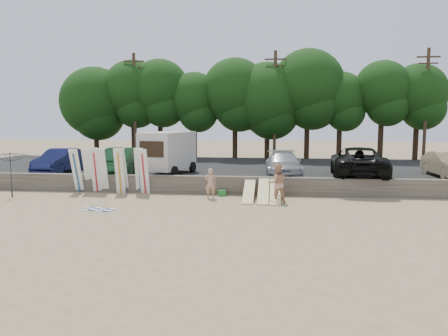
{
  "coord_description": "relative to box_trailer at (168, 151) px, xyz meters",
  "views": [
    {
      "loc": [
        2.05,
        -20.78,
        4.22
      ],
      "look_at": [
        -0.73,
        3.0,
        1.46
      ],
      "focal_mm": 35.0,
      "sensor_mm": 36.0,
      "label": 1
    }
  ],
  "objects": [
    {
      "name": "surfboard_upright_4",
      "position": [
        -1.89,
        -3.46,
        -0.9
      ],
      "size": [
        0.55,
        0.63,
        2.56
      ],
      "primitive_type": "cube",
      "rotation": [
        0.2,
        0.0,
        0.09
      ],
      "color": "white",
      "rests_on": "ground"
    },
    {
      "name": "car_2",
      "position": [
        7.17,
        -0.19,
        -0.75
      ],
      "size": [
        2.3,
        5.14,
        1.46
      ],
      "primitive_type": "imported",
      "rotation": [
        0.0,
        0.0,
        0.05
      ],
      "color": "#949599",
      "rests_on": "parking_lot"
    },
    {
      "name": "parking_lot",
      "position": [
        4.6,
        4.67,
        -1.83
      ],
      "size": [
        44.0,
        14.5,
        0.7
      ],
      "primitive_type": "cube",
      "color": "#282828",
      "rests_on": "ground"
    },
    {
      "name": "surfboard_low_0",
      "position": [
        5.35,
        -4.25,
        -1.7
      ],
      "size": [
        0.56,
        2.88,
        0.96
      ],
      "primitive_type": "cube",
      "rotation": [
        0.3,
        0.0,
        0.0
      ],
      "color": "#FCE49F",
      "rests_on": "ground"
    },
    {
      "name": "surfboard_upright_3",
      "position": [
        -2.93,
        -3.3,
        -0.91
      ],
      "size": [
        0.5,
        0.66,
        2.54
      ],
      "primitive_type": "cube",
      "rotation": [
        0.23,
        0.0,
        0.0
      ],
      "color": "white",
      "rests_on": "ground"
    },
    {
      "name": "beach_umbrella",
      "position": [
        -7.21,
        -5.07,
        -0.94
      ],
      "size": [
        3.86,
        3.85,
        2.49
      ],
      "primitive_type": "imported",
      "rotation": [
        0.0,
        0.0,
        2.28
      ],
      "color": "black",
      "rests_on": "ground"
    },
    {
      "name": "car_4",
      "position": [
        16.89,
        0.64,
        -0.74
      ],
      "size": [
        1.77,
        4.56,
        1.48
      ],
      "primitive_type": "imported",
      "rotation": [
        0.0,
        0.0,
        0.04
      ],
      "color": "#988560",
      "rests_on": "parking_lot"
    },
    {
      "name": "seawall",
      "position": [
        4.6,
        -2.83,
        -1.68
      ],
      "size": [
        44.0,
        0.5,
        1.0
      ],
      "primitive_type": "cube",
      "color": "#6B6356",
      "rests_on": "ground"
    },
    {
      "name": "beachgoer_a",
      "position": [
        3.32,
        -4.28,
        -1.38
      ],
      "size": [
        0.59,
        0.4,
        1.6
      ],
      "primitive_type": "imported",
      "rotation": [
        0.0,
        0.0,
        3.12
      ],
      "color": "tan",
      "rests_on": "ground"
    },
    {
      "name": "cooler",
      "position": [
        3.82,
        -3.43,
        -2.02
      ],
      "size": [
        0.47,
        0.43,
        0.32
      ],
      "primitive_type": "cube",
      "rotation": [
        0.0,
        0.0,
        0.43
      ],
      "color": "#258935",
      "rests_on": "ground"
    },
    {
      "name": "surfboard_upright_5",
      "position": [
        -1.8,
        -3.25,
        -0.91
      ],
      "size": [
        0.56,
        0.69,
        2.55
      ],
      "primitive_type": "cube",
      "rotation": [
        0.23,
        0.0,
        -0.1
      ],
      "color": "white",
      "rests_on": "ground"
    },
    {
      "name": "surfboard_low_2",
      "position": [
        6.7,
        -4.34,
        -1.68
      ],
      "size": [
        0.56,
        2.87,
        0.99
      ],
      "primitive_type": "cube",
      "rotation": [
        0.31,
        0.0,
        0.0
      ],
      "color": "#FCE49F",
      "rests_on": "ground"
    },
    {
      "name": "surfboard_low_1",
      "position": [
        6.09,
        -4.35,
        -1.68
      ],
      "size": [
        0.56,
        2.87,
        1.0
      ],
      "primitive_type": "cube",
      "rotation": [
        0.32,
        0.0,
        0.0
      ],
      "color": "#FCE49F",
      "rests_on": "ground"
    },
    {
      "name": "surfboard_upright_7",
      "position": [
        -0.52,
        -3.42,
        -0.91
      ],
      "size": [
        0.52,
        0.72,
        2.53
      ],
      "primitive_type": "cube",
      "rotation": [
        0.25,
        0.0,
        0.03
      ],
      "color": "white",
      "rests_on": "ground"
    },
    {
      "name": "ground",
      "position": [
        4.6,
        -5.83,
        -2.18
      ],
      "size": [
        120.0,
        120.0,
        0.0
      ],
      "primitive_type": "plane",
      "color": "tan",
      "rests_on": "ground"
    },
    {
      "name": "treeline",
      "position": [
        3.15,
        11.75,
        4.12
      ],
      "size": [
        33.59,
        6.26,
        9.38
      ],
      "color": "#382616",
      "rests_on": "parking_lot"
    },
    {
      "name": "beach_towel",
      "position": [
        -1.43,
        -7.58,
        -2.17
      ],
      "size": [
        1.76,
        1.76,
        0.0
      ],
      "primitive_type": "plane",
      "rotation": [
        0.0,
        0.0,
        -0.19
      ],
      "color": "white",
      "rests_on": "ground"
    },
    {
      "name": "surfboard_upright_1",
      "position": [
        -3.81,
        -3.19,
        -0.92
      ],
      "size": [
        0.57,
        0.84,
        2.51
      ],
      "primitive_type": "cube",
      "rotation": [
        0.29,
        0.0,
        0.09
      ],
      "color": "white",
      "rests_on": "ground"
    },
    {
      "name": "car_3",
      "position": [
        11.56,
        -0.18,
        -0.57
      ],
      "size": [
        3.56,
        6.75,
        1.81
      ],
      "primitive_type": "imported",
      "rotation": [
        0.0,
        0.0,
        3.05
      ],
      "color": "black",
      "rests_on": "parking_lot"
    },
    {
      "name": "car_1",
      "position": [
        -2.71,
        -0.21,
        -0.64
      ],
      "size": [
        1.95,
        5.16,
        1.68
      ],
      "primitive_type": "imported",
      "rotation": [
        0.0,
        0.0,
        3.17
      ],
      "color": "#163C20",
      "rests_on": "parking_lot"
    },
    {
      "name": "surfboard_upright_2",
      "position": [
        -3.36,
        -3.26,
        -0.89
      ],
      "size": [
        0.51,
        0.53,
        2.57
      ],
      "primitive_type": "cube",
      "rotation": [
        0.18,
        0.0,
        0.03
      ],
      "color": "white",
      "rests_on": "ground"
    },
    {
      "name": "gear_bag",
      "position": [
        6.96,
        -3.63,
        -2.07
      ],
      "size": [
        0.36,
        0.33,
        0.22
      ],
      "primitive_type": "cube",
      "rotation": [
        0.0,
        0.0,
        -0.3
      ],
      "color": "#C35617",
      "rests_on": "ground"
    },
    {
      "name": "utility_poles",
      "position": [
        6.6,
        10.17,
        3.25
      ],
      "size": [
        25.8,
        0.26,
        9.0
      ],
      "color": "#473321",
      "rests_on": "parking_lot"
    },
    {
      "name": "beachgoer_b",
      "position": [
        6.77,
        -4.98,
        -1.2
      ],
      "size": [
        1.11,
        0.96,
        1.96
      ],
      "primitive_type": "imported",
      "rotation": [
        0.0,
        0.0,
        3.4
      ],
      "color": "tan",
      "rests_on": "ground"
    },
    {
      "name": "car_0",
      "position": [
        -7.2,
        0.17,
        -0.72
      ],
      "size": [
        1.79,
        4.69,
        1.52
      ],
      "primitive_type": "imported",
      "rotation": [
        0.0,
        0.0,
        -0.04
      ],
      "color": "#131844",
      "rests_on": "parking_lot"
    },
    {
      "name": "box_trailer",
      "position": [
        0.0,
        0.0,
        0.0
      ],
      "size": [
        3.07,
        4.5,
        2.64
      ],
      "rotation": [
        0.0,
        0.0,
        -0.22
      ],
      "color": "beige",
      "rests_on": "parking_lot"
    },
    {
      "name": "surfboard_upright_6",
      "position": [
        -0.82,
        -3.23,
        -0.9
      ],
      "size": [
        0.56,
        0.59,
        2.57
      ],
      "primitive_type": "cube",
      "rotation": [
        0.19,
        0.0,
        0.11
      ],
      "color": "white",
      "rests_on": "ground"
    },
    {
      "name": "surfboard_upright_0",
      "position": [
        -4.43,
        -3.39,
        -0.93
      ],
      "size": [
        0.5,
        0.82,
        2.5
      ],
      "primitive_type": "cube",
      "rotation": [
        0.3,
        0.0,
        0.0
      ],
      "color": "white",
      "rests_on": "ground"
    }
  ]
}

